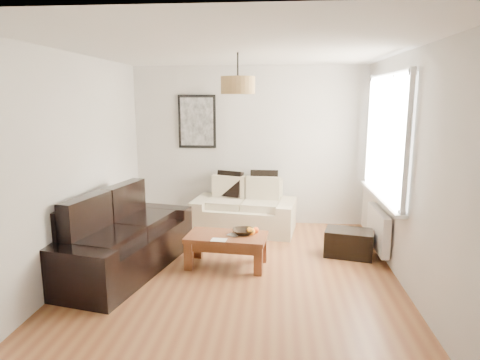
# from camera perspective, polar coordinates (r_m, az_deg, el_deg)

# --- Properties ---
(floor) EXTENTS (4.50, 4.50, 0.00)m
(floor) POSITION_cam_1_polar(r_m,az_deg,el_deg) (5.14, -0.59, -12.88)
(floor) COLOR brown
(floor) RESTS_ON ground
(ceiling) EXTENTS (3.80, 4.50, 0.00)m
(ceiling) POSITION_cam_1_polar(r_m,az_deg,el_deg) (4.72, -0.66, 17.31)
(ceiling) COLOR white
(ceiling) RESTS_ON floor
(wall_back) EXTENTS (3.80, 0.04, 2.60)m
(wall_back) POSITION_cam_1_polar(r_m,az_deg,el_deg) (6.98, 1.17, 4.62)
(wall_back) COLOR silver
(wall_back) RESTS_ON floor
(wall_front) EXTENTS (3.80, 0.04, 2.60)m
(wall_front) POSITION_cam_1_polar(r_m,az_deg,el_deg) (2.59, -5.48, -6.70)
(wall_front) COLOR silver
(wall_front) RESTS_ON floor
(wall_left) EXTENTS (0.04, 4.50, 2.60)m
(wall_left) POSITION_cam_1_polar(r_m,az_deg,el_deg) (5.29, -21.57, 1.75)
(wall_left) COLOR silver
(wall_left) RESTS_ON floor
(wall_right) EXTENTS (0.04, 4.50, 2.60)m
(wall_right) POSITION_cam_1_polar(r_m,az_deg,el_deg) (4.95, 21.82, 1.14)
(wall_right) COLOR silver
(wall_right) RESTS_ON floor
(window_bay) EXTENTS (0.14, 1.90, 1.60)m
(window_bay) POSITION_cam_1_polar(r_m,az_deg,el_deg) (5.67, 19.35, 5.54)
(window_bay) COLOR white
(window_bay) RESTS_ON wall_right
(radiator) EXTENTS (0.10, 0.90, 0.52)m
(radiator) POSITION_cam_1_polar(r_m,az_deg,el_deg) (5.89, 18.21, -6.32)
(radiator) COLOR white
(radiator) RESTS_ON wall_right
(poster) EXTENTS (0.62, 0.04, 0.87)m
(poster) POSITION_cam_1_polar(r_m,az_deg,el_deg) (7.03, -5.83, 7.88)
(poster) COLOR black
(poster) RESTS_ON wall_back
(pendant_shade) EXTENTS (0.40, 0.40, 0.20)m
(pendant_shade) POSITION_cam_1_polar(r_m,az_deg,el_deg) (5.00, -0.30, 12.72)
(pendant_shade) COLOR tan
(pendant_shade) RESTS_ON ceiling
(loveseat_cream) EXTENTS (1.68, 1.06, 0.78)m
(loveseat_cream) POSITION_cam_1_polar(r_m,az_deg,el_deg) (6.69, 0.55, -3.58)
(loveseat_cream) COLOR beige
(loveseat_cream) RESTS_ON floor
(sofa_leather) EXTENTS (1.42, 2.23, 0.89)m
(sofa_leather) POSITION_cam_1_polar(r_m,az_deg,el_deg) (5.39, -15.93, -7.09)
(sofa_leather) COLOR black
(sofa_leather) RESTS_ON floor
(coffee_table) EXTENTS (1.04, 0.63, 0.40)m
(coffee_table) POSITION_cam_1_polar(r_m,az_deg,el_deg) (5.36, -1.82, -9.50)
(coffee_table) COLOR brown
(coffee_table) RESTS_ON floor
(ottoman) EXTENTS (0.70, 0.53, 0.36)m
(ottoman) POSITION_cam_1_polar(r_m,az_deg,el_deg) (5.87, 14.56, -8.26)
(ottoman) COLOR black
(ottoman) RESTS_ON floor
(cushion_left) EXTENTS (0.44, 0.27, 0.42)m
(cushion_left) POSITION_cam_1_polar(r_m,az_deg,el_deg) (6.83, -1.44, -0.53)
(cushion_left) COLOR black
(cushion_left) RESTS_ON loveseat_cream
(cushion_right) EXTENTS (0.44, 0.15, 0.44)m
(cushion_right) POSITION_cam_1_polar(r_m,az_deg,el_deg) (6.79, 3.29, -0.52)
(cushion_right) COLOR black
(cushion_right) RESTS_ON loveseat_cream
(fruit_bowl) EXTENTS (0.30, 0.30, 0.07)m
(fruit_bowl) POSITION_cam_1_polar(r_m,az_deg,el_deg) (5.31, 0.43, -7.01)
(fruit_bowl) COLOR black
(fruit_bowl) RESTS_ON coffee_table
(orange_a) EXTENTS (0.12, 0.12, 0.09)m
(orange_a) POSITION_cam_1_polar(r_m,az_deg,el_deg) (5.30, 1.56, -6.99)
(orange_a) COLOR orange
(orange_a) RESTS_ON fruit_bowl
(orange_b) EXTENTS (0.10, 0.10, 0.08)m
(orange_b) POSITION_cam_1_polar(r_m,az_deg,el_deg) (5.35, 2.17, -6.80)
(orange_b) COLOR #FF5615
(orange_b) RESTS_ON fruit_bowl
(orange_c) EXTENTS (0.08, 0.08, 0.07)m
(orange_c) POSITION_cam_1_polar(r_m,az_deg,el_deg) (5.35, 1.29, -6.79)
(orange_c) COLOR orange
(orange_c) RESTS_ON fruit_bowl
(papers) EXTENTS (0.19, 0.14, 0.01)m
(papers) POSITION_cam_1_polar(r_m,az_deg,el_deg) (5.11, -2.88, -8.11)
(papers) COLOR silver
(papers) RESTS_ON coffee_table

